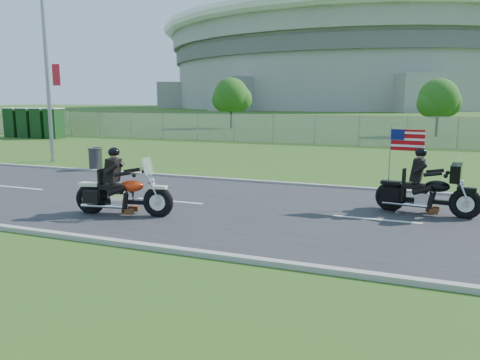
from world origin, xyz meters
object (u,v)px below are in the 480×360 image
at_px(porta_toilet_b, 40,124).
at_px(trash_can, 96,160).
at_px(streetlight, 49,44).
at_px(motorcycle_follow, 427,193).
at_px(porta_toilet_c, 27,123).
at_px(porta_toilet_d, 14,123).
at_px(porta_toilet_a, 54,124).
at_px(motorcycle_lead, 122,195).

distance_m(porta_toilet_b, trash_can, 19.86).
relative_size(streetlight, motorcycle_follow, 3.72).
bearing_deg(porta_toilet_c, porta_toilet_d, 180.00).
height_order(streetlight, porta_toilet_d, streetlight).
bearing_deg(trash_can, porta_toilet_c, 142.84).
xyz_separation_m(porta_toilet_c, trash_can, (16.69, -12.65, -0.66)).
bearing_deg(motorcycle_follow, porta_toilet_c, 158.74).
relative_size(porta_toilet_d, motorcycle_follow, 0.86).
distance_m(motorcycle_follow, trash_can, 13.66).
bearing_deg(porta_toilet_a, streetlight, -47.09).
bearing_deg(motorcycle_follow, porta_toilet_b, 157.59).
height_order(porta_toilet_d, motorcycle_lead, porta_toilet_d).
height_order(streetlight, porta_toilet_b, streetlight).
distance_m(porta_toilet_d, motorcycle_lead, 30.46).
xyz_separation_m(streetlight, porta_toilet_b, (-11.42, 10.78, -4.49)).
xyz_separation_m(porta_toilet_b, porta_toilet_d, (-2.80, 0.00, 0.00)).
bearing_deg(motorcycle_lead, motorcycle_follow, 11.55).
xyz_separation_m(streetlight, porta_toilet_a, (-10.02, 10.78, -4.49)).
bearing_deg(porta_toilet_b, motorcycle_follow, -29.11).
distance_m(porta_toilet_d, motorcycle_follow, 35.16).
relative_size(streetlight, porta_toilet_a, 4.35).
height_order(porta_toilet_b, motorcycle_lead, porta_toilet_b).
distance_m(porta_toilet_a, porta_toilet_d, 4.20).
bearing_deg(porta_toilet_c, trash_can, -37.16).
xyz_separation_m(porta_toilet_d, trash_can, (18.09, -12.65, -0.66)).
height_order(porta_toilet_b, porta_toilet_c, same).
height_order(porta_toilet_a, trash_can, porta_toilet_a).
bearing_deg(porta_toilet_c, porta_toilet_a, 0.00).
relative_size(porta_toilet_b, porta_toilet_d, 1.00).
xyz_separation_m(porta_toilet_a, motorcycle_lead, (19.68, -18.90, -0.57)).
relative_size(porta_toilet_b, motorcycle_lead, 0.84).
bearing_deg(porta_toilet_c, streetlight, -40.06).
bearing_deg(trash_can, porta_toilet_a, 137.68).
distance_m(porta_toilet_a, porta_toilet_b, 1.40).
bearing_deg(streetlight, trash_can, -25.77).
bearing_deg(porta_toilet_d, trash_can, -34.96).
relative_size(porta_toilet_c, motorcycle_lead, 0.84).
bearing_deg(motorcycle_follow, motorcycle_lead, -151.43).
height_order(streetlight, porta_toilet_a, streetlight).
distance_m(porta_toilet_a, porta_toilet_c, 2.80).
height_order(porta_toilet_a, porta_toilet_c, same).
height_order(porta_toilet_c, motorcycle_follow, porta_toilet_c).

